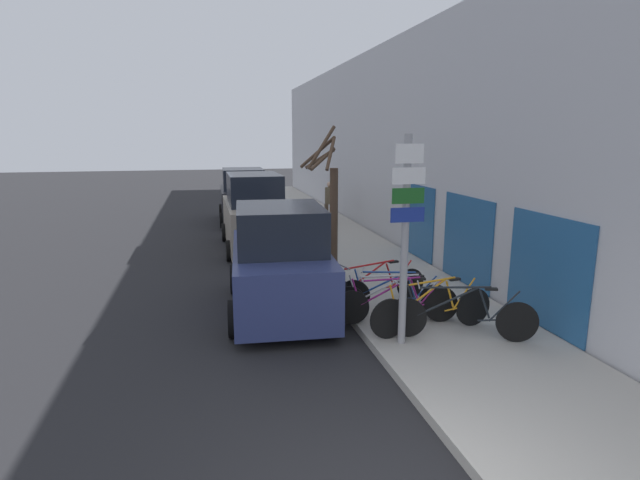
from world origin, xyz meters
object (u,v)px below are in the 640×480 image
(bicycle_1, at_px, (432,310))
(bicycle_4, at_px, (394,295))
(bicycle_5, at_px, (375,287))
(parked_car_1, at_px, (254,216))
(signpost, at_px, (405,233))
(pedestrian_near, at_px, (330,200))
(street_tree, at_px, (331,204))
(bicycle_3, at_px, (395,300))
(bicycle_2, at_px, (397,303))
(bicycle_0, at_px, (461,316))
(parked_car_2, at_px, (243,198))
(parked_car_0, at_px, (280,264))

(bicycle_1, distance_m, bicycle_4, 1.08)
(bicycle_5, xyz_separation_m, parked_car_1, (-1.80, 6.35, 0.54))
(signpost, height_order, pedestrian_near, signpost)
(street_tree, bearing_deg, pedestrian_near, 76.23)
(bicycle_1, xyz_separation_m, bicycle_3, (-0.42, 0.71, -0.03))
(bicycle_2, relative_size, street_tree, 0.62)
(bicycle_1, xyz_separation_m, street_tree, (-0.69, 4.54, 1.29))
(bicycle_0, relative_size, bicycle_2, 1.05)
(bicycle_2, height_order, parked_car_1, parked_car_1)
(bicycle_0, bearing_deg, signpost, 105.05)
(bicycle_2, relative_size, bicycle_4, 1.14)
(bicycle_5, height_order, parked_car_2, parked_car_2)
(bicycle_1, distance_m, parked_car_1, 8.27)
(parked_car_0, height_order, parked_car_1, parked_car_1)
(parked_car_2, distance_m, pedestrian_near, 3.81)
(bicycle_2, xyz_separation_m, bicycle_4, (0.15, 0.50, -0.01))
(bicycle_3, height_order, parked_car_1, parked_car_1)
(bicycle_2, relative_size, bicycle_3, 0.99)
(signpost, relative_size, bicycle_5, 1.44)
(bicycle_1, distance_m, pedestrian_near, 11.04)
(pedestrian_near, bearing_deg, bicycle_4, 67.78)
(parked_car_2, bearing_deg, street_tree, -78.46)
(bicycle_1, bearing_deg, pedestrian_near, -11.92)
(signpost, xyz_separation_m, street_tree, (0.01, 4.87, -0.16))
(signpost, relative_size, parked_car_1, 0.74)
(bicycle_5, bearing_deg, bicycle_1, -175.35)
(bicycle_4, bearing_deg, bicycle_1, -139.25)
(pedestrian_near, xyz_separation_m, street_tree, (-1.58, -6.45, 0.74))
(street_tree, bearing_deg, bicycle_0, -78.47)
(bicycle_1, xyz_separation_m, parked_car_2, (-2.25, 13.14, 0.45))
(bicycle_3, height_order, parked_car_0, parked_car_0)
(bicycle_0, xyz_separation_m, bicycle_3, (-0.75, 1.13, -0.02))
(bicycle_5, xyz_separation_m, parked_car_0, (-1.85, 0.51, 0.46))
(bicycle_2, height_order, street_tree, street_tree)
(bicycle_5, bearing_deg, pedestrian_near, -21.91)
(bicycle_5, bearing_deg, bicycle_3, 172.68)
(bicycle_1, bearing_deg, parked_car_1, 9.01)
(bicycle_4, bearing_deg, parked_car_1, 40.96)
(parked_car_0, distance_m, street_tree, 3.10)
(bicycle_0, bearing_deg, bicycle_2, 58.63)
(parked_car_0, bearing_deg, bicycle_2, -34.97)
(bicycle_3, xyz_separation_m, parked_car_2, (-1.83, 12.43, 0.48))
(bicycle_2, distance_m, parked_car_1, 7.63)
(bicycle_3, xyz_separation_m, bicycle_4, (0.12, 0.33, -0.01))
(parked_car_2, bearing_deg, bicycle_5, -80.23)
(bicycle_0, distance_m, parked_car_1, 8.76)
(bicycle_3, relative_size, bicycle_5, 0.97)
(bicycle_1, relative_size, bicycle_2, 1.05)
(bicycle_1, xyz_separation_m, bicycle_5, (-0.51, 1.58, -0.02))
(parked_car_0, distance_m, parked_car_1, 5.84)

